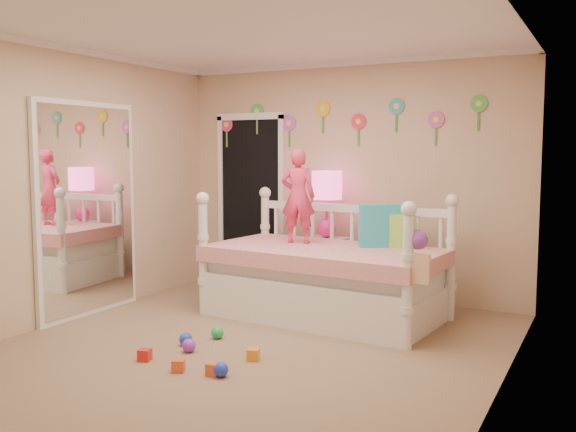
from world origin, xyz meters
The scene contains 17 objects.
floor centered at (0.00, 0.00, 0.00)m, with size 4.00×4.50×0.01m, color #7F684C.
ceiling centered at (0.00, 0.00, 2.60)m, with size 4.00×4.50×0.01m, color white.
back_wall centered at (0.00, 2.25, 1.30)m, with size 4.00×0.01×2.60m, color tan.
left_wall centered at (-2.00, 0.00, 1.30)m, with size 0.01×4.50×2.60m, color tan.
right_wall centered at (2.00, 0.00, 1.30)m, with size 0.01×4.50×2.60m, color tan.
crown_molding centered at (0.00, 0.00, 2.57)m, with size 4.00×4.50×0.06m, color white, non-canonical shape.
daybed centered at (0.16, 1.26, 0.62)m, with size 2.28×1.23×1.24m, color white, non-canonical shape.
pillow_turquoise centered at (0.63, 1.54, 0.90)m, with size 0.41×0.14×0.41m, color #27ABC6.
pillow_lime centered at (0.78, 1.57, 0.85)m, with size 0.34×0.13×0.32m, color #93D541.
child centered at (-0.20, 1.40, 1.17)m, with size 0.35×0.23×0.95m, color #EE365E.
nightstand centered at (-0.14, 1.98, 0.34)m, with size 0.41×0.31×0.68m, color white.
table_lamp centered at (-0.14, 1.98, 1.16)m, with size 0.33×0.33×0.73m.
closet_doorway centered at (-1.25, 2.23, 1.03)m, with size 0.90×0.04×2.07m, color black.
flower_decals centered at (-0.09, 2.24, 1.94)m, with size 3.40×0.02×0.50m, color #B2668C, non-canonical shape.
mirror_closet centered at (-1.96, 0.30, 1.05)m, with size 0.07×1.30×2.10m, color white.
hanging_bag centered at (1.25, 0.65, 0.75)m, with size 0.20×0.16×0.36m, color beige, non-canonical shape.
toy_scatter centered at (-0.19, -0.15, 0.06)m, with size 0.80×1.30×0.11m, color #996666, non-canonical shape.
Camera 1 is at (2.64, -4.34, 1.61)m, focal length 39.76 mm.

